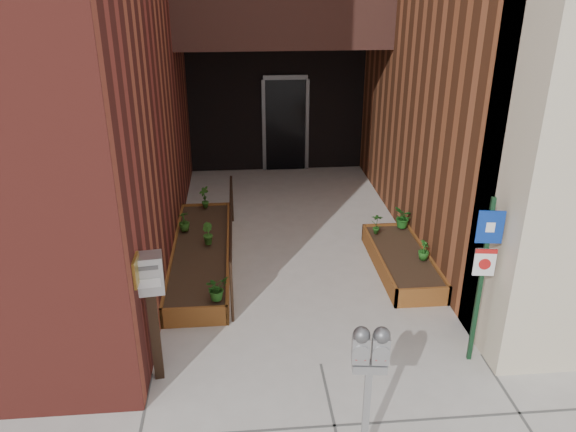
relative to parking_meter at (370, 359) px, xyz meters
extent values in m
plane|color=#9E9991|center=(-0.21, 1.41, -1.16)|extent=(80.00, 80.00, 0.00)
cube|color=beige|center=(2.34, 1.61, 1.04)|extent=(1.10, 1.20, 4.40)
cube|color=black|center=(-0.21, 8.81, 0.34)|extent=(4.00, 0.30, 3.00)
cube|color=black|center=(-0.01, 8.63, -0.11)|extent=(0.90, 0.06, 2.10)
cube|color=#B79338|center=(-2.20, 1.21, 0.34)|extent=(0.04, 0.30, 0.30)
cube|color=brown|center=(-1.76, 2.33, -1.01)|extent=(0.90, 0.04, 0.30)
cube|color=brown|center=(-1.76, 5.89, -1.01)|extent=(0.90, 0.04, 0.30)
cube|color=brown|center=(-2.19, 4.11, -1.01)|extent=(0.04, 3.60, 0.30)
cube|color=brown|center=(-1.33, 4.11, -1.01)|extent=(0.04, 3.60, 0.30)
cube|color=black|center=(-1.76, 4.11, -1.03)|extent=(0.82, 3.52, 0.26)
cube|color=brown|center=(1.39, 2.53, -1.01)|extent=(0.80, 0.04, 0.30)
cube|color=brown|center=(1.39, 4.69, -1.01)|extent=(0.80, 0.04, 0.30)
cube|color=brown|center=(1.01, 3.61, -1.01)|extent=(0.04, 2.20, 0.30)
cube|color=brown|center=(1.77, 3.61, -1.01)|extent=(0.04, 2.20, 0.30)
cube|color=black|center=(1.39, 3.61, -1.03)|extent=(0.72, 2.12, 0.26)
cylinder|color=black|center=(-1.26, 2.41, -0.71)|extent=(0.04, 0.04, 0.90)
cylinder|color=black|center=(-1.26, 5.71, -0.71)|extent=(0.04, 0.04, 0.90)
cylinder|color=black|center=(-1.26, 4.06, -0.28)|extent=(0.04, 3.30, 0.04)
cube|color=gray|center=(0.00, 0.00, -0.64)|extent=(0.07, 0.07, 1.04)
cube|color=gray|center=(0.00, 0.00, -0.08)|extent=(0.32, 0.16, 0.08)
cube|color=gray|center=(-0.09, 0.01, 0.11)|extent=(0.17, 0.12, 0.27)
sphere|color=#59595B|center=(-0.09, 0.01, 0.26)|extent=(0.15, 0.15, 0.15)
cube|color=white|center=(-0.09, -0.04, 0.13)|extent=(0.09, 0.02, 0.05)
cube|color=#B21414|center=(-0.09, -0.04, 0.04)|extent=(0.09, 0.02, 0.03)
cube|color=gray|center=(0.09, -0.01, 0.11)|extent=(0.17, 0.12, 0.27)
sphere|color=#59595B|center=(0.09, -0.01, 0.26)|extent=(0.15, 0.15, 0.15)
cube|color=white|center=(0.08, -0.06, 0.13)|extent=(0.09, 0.02, 0.05)
cube|color=#B21414|center=(0.08, -0.06, 0.04)|extent=(0.09, 0.02, 0.03)
cube|color=#12321B|center=(1.60, 1.36, -0.10)|extent=(0.05, 0.05, 2.12)
cube|color=navy|center=(1.60, 1.33, 0.62)|extent=(0.29, 0.06, 0.38)
cube|color=white|center=(1.60, 1.33, 0.62)|extent=(0.10, 0.02, 0.12)
cube|color=white|center=(1.60, 1.33, 0.19)|extent=(0.24, 0.05, 0.34)
cube|color=#B21414|center=(1.60, 1.33, 0.33)|extent=(0.24, 0.05, 0.06)
cylinder|color=#B21414|center=(1.60, 1.32, 0.17)|extent=(0.13, 0.03, 0.13)
cube|color=black|center=(-2.11, 1.37, -0.58)|extent=(0.12, 0.12, 1.16)
cube|color=#AEAEB0|center=(-2.11, 1.37, 0.21)|extent=(0.34, 0.27, 0.44)
cube|color=#59595B|center=(-2.10, 1.25, 0.34)|extent=(0.23, 0.04, 0.04)
cube|color=white|center=(-2.10, 1.25, 0.16)|extent=(0.25, 0.04, 0.11)
imported|color=#205217|center=(-1.46, 2.51, -0.69)|extent=(0.43, 0.43, 0.34)
imported|color=#295B1A|center=(-1.65, 4.20, -0.68)|extent=(0.27, 0.27, 0.35)
imported|color=#254F16|center=(-2.06, 4.74, -0.69)|extent=(0.25, 0.25, 0.34)
imported|color=#255518|center=(-1.76, 5.71, -0.65)|extent=(0.30, 0.30, 0.41)
imported|color=#1E5719|center=(1.64, 3.37, -0.71)|extent=(0.24, 0.24, 0.31)
imported|color=#1D4E16|center=(1.14, 4.32, -0.68)|extent=(0.24, 0.24, 0.36)
imported|color=#1B5D1A|center=(1.64, 4.51, -0.67)|extent=(0.39, 0.39, 0.37)
camera|label=1|loc=(-1.09, -3.98, 3.19)|focal=35.00mm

